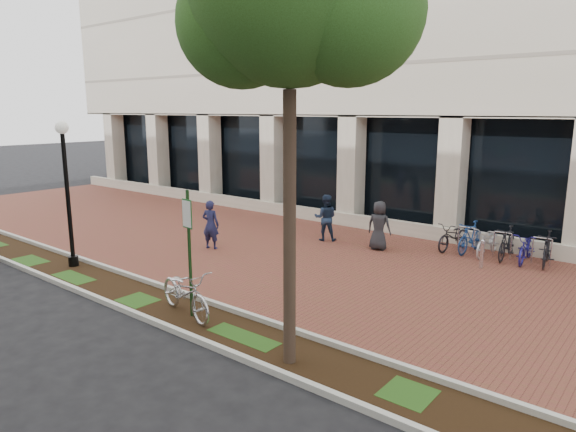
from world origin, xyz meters
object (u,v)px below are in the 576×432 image
Objects in this scene: lamppost at (67,186)px; pedestrian_right at (379,226)px; bollard at (482,254)px; bike_rack_cluster at (497,242)px; parking_sign at (189,239)px; pedestrian_mid at (325,218)px; pedestrian_left at (211,225)px; locked_bicycle at (186,292)px.

lamppost is 2.60× the size of pedestrian_right.
bollard is 1.43m from bike_rack_cluster.
lamppost reaches higher than parking_sign.
pedestrian_mid is (-1.53, 7.32, -0.95)m from parking_sign.
pedestrian_left is at bearing -145.59° from bike_rack_cluster.
bike_rack_cluster is (3.72, 8.89, -1.27)m from parking_sign.
pedestrian_left is at bearing 140.13° from parking_sign.
bike_rack_cluster is (-0.03, 1.43, 0.04)m from bollard.
bike_rack_cluster is at bearing 91.25° from bollard.
bike_rack_cluster is (5.25, 1.57, -0.33)m from pedestrian_mid.
parking_sign is at bearing 114.38° from pedestrian_left.
locked_bicycle is at bearing 68.99° from pedestrian_mid.
parking_sign is at bearing -64.73° from locked_bicycle.
pedestrian_left reaches higher than pedestrian_right.
locked_bicycle is 1.29× the size of pedestrian_right.
pedestrian_mid is 1.88× the size of bollard.
lamppost is 8.19m from pedestrian_mid.
parking_sign reaches higher than pedestrian_left.
parking_sign is 0.68× the size of lamppost.
locked_bicycle is 7.48m from pedestrian_mid.
pedestrian_right is (0.62, 7.44, 0.26)m from locked_bicycle.
parking_sign is 3.27× the size of bollard.
pedestrian_right is (2.01, 0.09, -0.01)m from pedestrian_mid.
pedestrian_right reaches higher than locked_bicycle.
pedestrian_right reaches higher than bike_rack_cluster.
pedestrian_left is at bearing 54.48° from locked_bicycle.
pedestrian_mid is (3.96, 7.00, -1.54)m from lamppost.
locked_bicycle is (5.35, -0.35, -1.80)m from lamppost.
locked_bicycle is at bearing -160.34° from parking_sign.
lamppost is 2.59× the size of pedestrian_left.
locked_bicycle is (-0.14, -0.03, -1.21)m from parking_sign.
lamppost is at bearing -135.05° from bike_rack_cluster.
lamppost is at bearing 28.74° from pedestrian_mid.
parking_sign reaches higher than pedestrian_mid.
parking_sign is 7.53m from pedestrian_mid.
lamppost is 2.02× the size of locked_bicycle.
lamppost reaches higher than bollard.
pedestrian_mid is 0.46× the size of bike_rack_cluster.
pedestrian_left is 0.99× the size of pedestrian_mid.
bollard is at bearing -14.47° from locked_bicycle.
pedestrian_right is 3.57m from bike_rack_cluster.
bollard is (5.28, 0.14, -0.37)m from pedestrian_mid.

